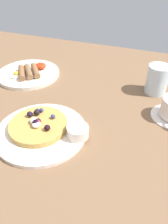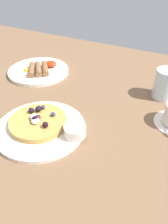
# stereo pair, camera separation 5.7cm
# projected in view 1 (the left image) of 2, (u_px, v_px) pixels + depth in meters

# --- Properties ---
(ground_plane) EXTENTS (1.96, 1.31, 0.03)m
(ground_plane) POSITION_uv_depth(u_px,v_px,m) (73.00, 130.00, 0.63)
(ground_plane) COLOR brown
(pancake_plate) EXTENTS (0.25, 0.25, 0.01)m
(pancake_plate) POSITION_uv_depth(u_px,v_px,m) (41.00, 131.00, 0.60)
(pancake_plate) COLOR silver
(pancake_plate) RESTS_ON ground_plane
(pancake_with_berries) EXTENTS (0.16, 0.16, 0.03)m
(pancake_with_berries) POSITION_uv_depth(u_px,v_px,m) (38.00, 125.00, 0.60)
(pancake_with_berries) COLOR #BF9346
(pancake_with_berries) RESTS_ON pancake_plate
(syrup_ramekin) EXTENTS (0.06, 0.06, 0.03)m
(syrup_ramekin) POSITION_uv_depth(u_px,v_px,m) (78.00, 132.00, 0.57)
(syrup_ramekin) COLOR silver
(syrup_ramekin) RESTS_ON pancake_plate
(breakfast_plate) EXTENTS (0.24, 0.24, 0.01)m
(breakfast_plate) POSITION_uv_depth(u_px,v_px,m) (29.00, 74.00, 0.87)
(breakfast_plate) COLOR silver
(breakfast_plate) RESTS_ON ground_plane
(fried_breakfast) EXTENTS (0.13, 0.15, 0.03)m
(fried_breakfast) POSITION_uv_depth(u_px,v_px,m) (29.00, 71.00, 0.85)
(fried_breakfast) COLOR brown
(fried_breakfast) RESTS_ON breakfast_plate
(water_glass) EXTENTS (0.07, 0.07, 0.10)m
(water_glass) POSITION_uv_depth(u_px,v_px,m) (157.00, 80.00, 0.74)
(water_glass) COLOR silver
(water_glass) RESTS_ON ground_plane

